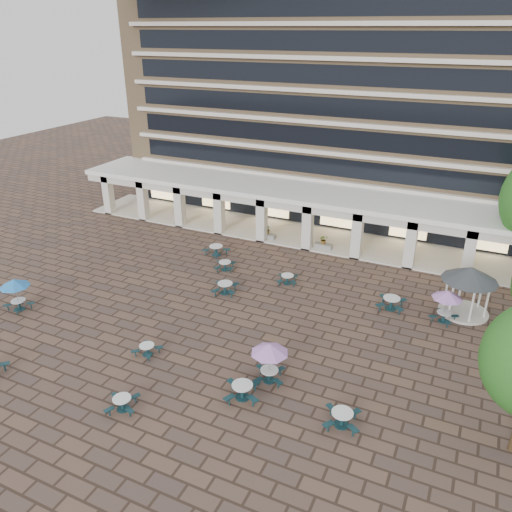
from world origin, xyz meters
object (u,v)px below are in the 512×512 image
object	(u,v)px
picnic_table_1	(122,402)
picnic_table_2	(242,390)
planter_right	(323,243)
gazebo	(470,279)
planter_left	(267,233)

from	to	relation	value
picnic_table_1	picnic_table_2	distance (m)	5.97
planter_right	picnic_table_1	bearing A→B (deg)	-97.22
picnic_table_2	gazebo	size ratio (longest dim) A/B	0.62
picnic_table_1	gazebo	xyz separation A→B (m)	(14.57, 16.92, 2.09)
planter_left	picnic_table_2	bearing A→B (deg)	-69.60
gazebo	planter_left	size ratio (longest dim) A/B	2.38
picnic_table_1	planter_right	size ratio (longest dim) A/B	1.25
picnic_table_1	planter_left	xyz separation A→B (m)	(-2.32, 22.95, 0.17)
picnic_table_1	planter_left	world-z (taller)	planter_left
planter_right	picnic_table_2	bearing A→B (deg)	-83.93
planter_left	planter_right	size ratio (longest dim) A/B	1.00
picnic_table_2	planter_right	world-z (taller)	planter_right
picnic_table_1	planter_left	bearing A→B (deg)	73.64
planter_left	planter_right	xyz separation A→B (m)	(5.22, -0.00, -0.05)
gazebo	planter_left	world-z (taller)	gazebo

